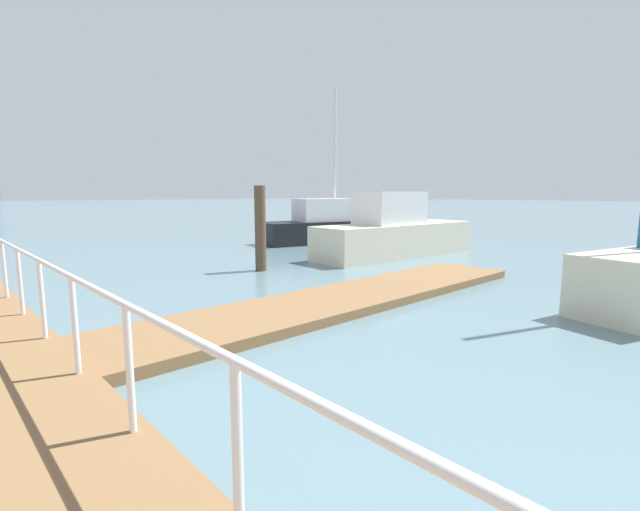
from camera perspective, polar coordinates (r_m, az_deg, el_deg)
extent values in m
plane|color=slate|center=(16.35, -27.06, -0.95)|extent=(300.00, 300.00, 0.00)
cube|color=olive|center=(9.24, 2.26, -5.84)|extent=(11.11, 2.00, 0.18)
cylinder|color=white|center=(2.61, -10.61, -24.08)|extent=(0.06, 0.06, 1.05)
cylinder|color=white|center=(3.90, -23.39, -13.36)|extent=(0.06, 0.06, 1.05)
cylinder|color=white|center=(5.35, -29.10, -7.95)|extent=(0.06, 0.06, 1.05)
cylinder|color=white|center=(6.86, -32.26, -4.84)|extent=(0.06, 0.06, 1.05)
cylinder|color=white|center=(8.39, -34.27, -2.85)|extent=(0.06, 0.06, 1.05)
cylinder|color=white|center=(9.93, -35.65, -1.47)|extent=(0.06, 0.06, 1.05)
cylinder|color=white|center=(4.49, -27.14, -3.85)|extent=(0.06, 23.63, 0.06)
cylinder|color=brown|center=(13.23, -7.72, 3.47)|extent=(0.33, 0.33, 2.53)
cylinder|color=brown|center=(17.61, 10.86, 3.03)|extent=(0.32, 0.32, 1.62)
cube|color=beige|center=(16.52, 9.75, 2.00)|extent=(6.88, 2.34, 1.20)
cube|color=white|center=(16.17, 9.00, 6.10)|extent=(2.52, 1.67, 1.17)
cube|color=black|center=(21.21, 1.89, 3.17)|extent=(7.47, 3.44, 1.01)
cube|color=white|center=(20.86, 0.57, 5.92)|extent=(3.00, 2.06, 1.04)
cylinder|color=silver|center=(21.20, 1.93, 12.73)|extent=(0.12, 0.12, 6.05)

